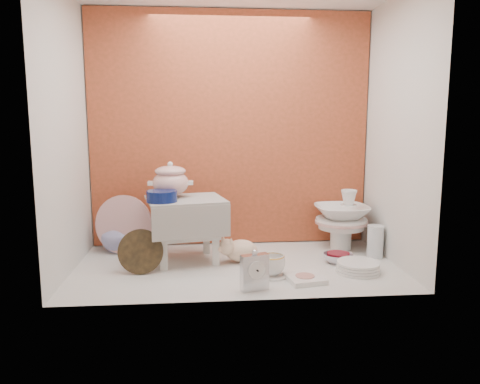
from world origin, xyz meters
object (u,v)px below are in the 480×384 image
object	(u,v)px
crystal_bowl	(338,258)
porcelain_tower	(341,219)
gold_rim_teacup	(272,265)
dinner_plate_stack	(358,267)
step_stool	(186,230)
plush_pig	(241,250)
soup_tureen	(171,179)
mantel_clock	(255,270)
blue_white_vase	(119,233)
floral_platter	(124,225)

from	to	relation	value
crystal_bowl	porcelain_tower	xyz separation A→B (m)	(0.10, 0.28, 0.16)
gold_rim_teacup	dinner_plate_stack	xyz separation A→B (m)	(0.47, 0.03, -0.04)
step_stool	gold_rim_teacup	xyz separation A→B (m)	(0.46, -0.31, -0.12)
step_stool	plush_pig	size ratio (longest dim) A/B	1.79
soup_tureen	crystal_bowl	xyz separation A→B (m)	(0.96, -0.16, -0.45)
dinner_plate_stack	crystal_bowl	bearing A→B (deg)	107.99
mantel_clock	crystal_bowl	distance (m)	0.66
blue_white_vase	plush_pig	world-z (taller)	blue_white_vase
plush_pig	step_stool	bearing A→B (deg)	174.97
soup_tureen	floral_platter	world-z (taller)	soup_tureen
step_stool	floral_platter	world-z (taller)	step_stool
step_stool	porcelain_tower	size ratio (longest dim) A/B	1.12
floral_platter	blue_white_vase	bearing A→B (deg)	122.94
step_stool	blue_white_vase	size ratio (longest dim) A/B	1.84
blue_white_vase	plush_pig	distance (m)	0.80
step_stool	crystal_bowl	xyz separation A→B (m)	(0.87, -0.11, -0.16)
blue_white_vase	mantel_clock	world-z (taller)	blue_white_vase
blue_white_vase	plush_pig	bearing A→B (deg)	-22.04
mantel_clock	crystal_bowl	xyz separation A→B (m)	(0.53, 0.39, -0.07)
mantel_clock	dinner_plate_stack	world-z (taller)	mantel_clock
soup_tureen	step_stool	bearing A→B (deg)	-32.57
soup_tureen	plush_pig	size ratio (longest dim) A/B	1.04
mantel_clock	floral_platter	bearing A→B (deg)	120.45
crystal_bowl	porcelain_tower	bearing A→B (deg)	70.21
blue_white_vase	crystal_bowl	distance (m)	1.35
plush_pig	gold_rim_teacup	size ratio (longest dim) A/B	1.76
step_stool	mantel_clock	distance (m)	0.61
soup_tureen	blue_white_vase	bearing A→B (deg)	150.04
step_stool	crystal_bowl	bearing A→B (deg)	-18.86
mantel_clock	blue_white_vase	bearing A→B (deg)	119.36
mantel_clock	plush_pig	xyz separation A→B (m)	(-0.03, 0.44, -0.03)
floral_platter	step_stool	bearing A→B (deg)	-25.36
plush_pig	dinner_plate_stack	world-z (taller)	plush_pig
plush_pig	porcelain_tower	distance (m)	0.71
floral_platter	gold_rim_teacup	distance (m)	0.98
gold_rim_teacup	dinner_plate_stack	size ratio (longest dim) A/B	0.57
blue_white_vase	gold_rim_teacup	distance (m)	1.05
mantel_clock	plush_pig	world-z (taller)	mantel_clock
gold_rim_teacup	crystal_bowl	xyz separation A→B (m)	(0.42, 0.20, -0.04)
soup_tureen	crystal_bowl	distance (m)	1.07
gold_rim_teacup	crystal_bowl	bearing A→B (deg)	26.01
dinner_plate_stack	crystal_bowl	distance (m)	0.18
crystal_bowl	plush_pig	bearing A→B (deg)	174.11
dinner_plate_stack	crystal_bowl	xyz separation A→B (m)	(-0.06, 0.18, -0.00)
floral_platter	crystal_bowl	size ratio (longest dim) A/B	2.14
porcelain_tower	gold_rim_teacup	bearing A→B (deg)	-136.79
dinner_plate_stack	plush_pig	bearing A→B (deg)	159.22
mantel_clock	gold_rim_teacup	size ratio (longest dim) A/B	1.45
blue_white_vase	porcelain_tower	xyz separation A→B (m)	(1.40, -0.07, 0.07)
step_stool	gold_rim_teacup	world-z (taller)	step_stool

